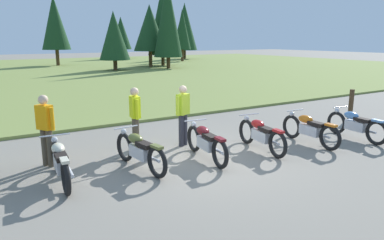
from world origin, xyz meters
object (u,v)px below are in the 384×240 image
object	(u,v)px
motorcycle_orange	(310,129)
rider_with_back_turned	(45,126)
motorcycle_olive	(140,150)
motorcycle_red	(261,134)
trail_marker_post	(351,104)
motorcycle_sky_blue	(355,124)
rider_in_hivis_vest	(135,115)
motorcycle_cream	(60,162)
motorcycle_maroon	(206,142)
rider_near_row_end	(183,112)

from	to	relation	value
motorcycle_orange	rider_with_back_turned	world-z (taller)	rider_with_back_turned
motorcycle_olive	motorcycle_orange	world-z (taller)	same
motorcycle_red	trail_marker_post	distance (m)	5.59
motorcycle_sky_blue	rider_in_hivis_vest	size ratio (longest dim) A/B	1.26
motorcycle_cream	motorcycle_maroon	bearing A→B (deg)	-5.90
rider_with_back_turned	rider_near_row_end	xyz separation A→B (m)	(3.50, -0.21, 0.00)
motorcycle_cream	rider_in_hivis_vest	bearing A→B (deg)	29.92
motorcycle_olive	motorcycle_red	world-z (taller)	same
motorcycle_olive	motorcycle_sky_blue	bearing A→B (deg)	-8.93
motorcycle_red	rider_near_row_end	bearing A→B (deg)	135.87
motorcycle_olive	trail_marker_post	world-z (taller)	trail_marker_post
motorcycle_olive	rider_in_hivis_vest	distance (m)	1.56
motorcycle_maroon	rider_with_back_turned	distance (m)	3.74
rider_near_row_end	rider_in_hivis_vest	bearing A→B (deg)	166.67
rider_near_row_end	motorcycle_orange	bearing A→B (deg)	-29.32
motorcycle_olive	motorcycle_red	bearing A→B (deg)	-6.69
motorcycle_orange	motorcycle_sky_blue	world-z (taller)	same
motorcycle_orange	rider_in_hivis_vest	size ratio (longest dim) A/B	1.26
motorcycle_cream	motorcycle_sky_blue	size ratio (longest dim) A/B	1.00
motorcycle_cream	motorcycle_maroon	distance (m)	3.36
rider_in_hivis_vest	rider_near_row_end	world-z (taller)	same
motorcycle_maroon	motorcycle_orange	distance (m)	3.23
motorcycle_maroon	rider_near_row_end	xyz separation A→B (m)	(0.12, 1.31, 0.51)
motorcycle_red	trail_marker_post	world-z (taller)	trail_marker_post
motorcycle_red	motorcycle_sky_blue	size ratio (longest dim) A/B	1.00
motorcycle_cream	rider_in_hivis_vest	size ratio (longest dim) A/B	1.26
motorcycle_sky_blue	rider_near_row_end	xyz separation A→B (m)	(-4.63, 2.09, 0.51)
motorcycle_sky_blue	rider_in_hivis_vest	bearing A→B (deg)	157.93
motorcycle_maroon	rider_near_row_end	distance (m)	1.41
motorcycle_sky_blue	motorcycle_red	bearing A→B (deg)	168.74
motorcycle_red	rider_near_row_end	world-z (taller)	rider_near_row_end
motorcycle_sky_blue	rider_with_back_turned	bearing A→B (deg)	164.21
motorcycle_maroon	motorcycle_cream	bearing A→B (deg)	174.10
motorcycle_cream	motorcycle_sky_blue	world-z (taller)	same
motorcycle_orange	trail_marker_post	distance (m)	4.15
motorcycle_cream	rider_in_hivis_vest	xyz separation A→B (m)	(2.20, 1.26, 0.51)
rider_with_back_turned	rider_in_hivis_vest	bearing A→B (deg)	2.41
motorcycle_maroon	motorcycle_olive	bearing A→B (deg)	172.33
motorcycle_sky_blue	rider_near_row_end	size ratio (longest dim) A/B	1.26
motorcycle_orange	rider_near_row_end	world-z (taller)	rider_near_row_end
motorcycle_olive	trail_marker_post	size ratio (longest dim) A/B	1.92
motorcycle_cream	motorcycle_red	bearing A→B (deg)	-5.84
motorcycle_red	rider_with_back_turned	size ratio (longest dim) A/B	1.25
motorcycle_olive	rider_with_back_turned	size ratio (longest dim) A/B	1.25
motorcycle_cream	motorcycle_maroon	xyz separation A→B (m)	(3.35, -0.35, 0.00)
motorcycle_red	rider_in_hivis_vest	world-z (taller)	rider_in_hivis_vest
motorcycle_cream	motorcycle_sky_blue	distance (m)	8.18
rider_in_hivis_vest	motorcycle_red	bearing A→B (deg)	-32.45
motorcycle_cream	motorcycle_olive	distance (m)	1.70
motorcycle_red	motorcycle_sky_blue	bearing A→B (deg)	-11.26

